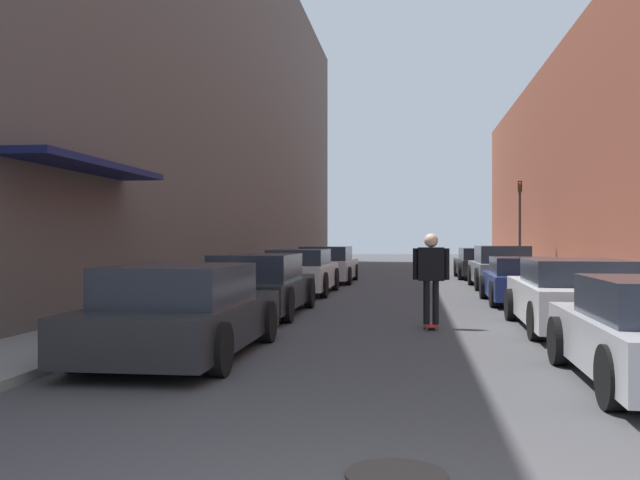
% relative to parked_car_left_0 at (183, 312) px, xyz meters
% --- Properties ---
extents(ground, '(105.19, 105.19, 0.00)m').
position_rel_parked_car_left_0_xyz_m(ground, '(2.90, 13.32, -0.61)').
color(ground, '#424244').
extents(curb_strip_left, '(1.80, 47.81, 0.12)m').
position_rel_parked_car_left_0_xyz_m(curb_strip_left, '(-2.06, 18.10, -0.55)').
color(curb_strip_left, gray).
rests_on(curb_strip_left, ground).
extents(curb_strip_right, '(1.80, 47.81, 0.12)m').
position_rel_parked_car_left_0_xyz_m(curb_strip_right, '(7.85, 18.10, -0.55)').
color(curb_strip_right, gray).
rests_on(curb_strip_right, ground).
extents(building_row_left, '(4.90, 47.81, 14.68)m').
position_rel_parked_car_left_0_xyz_m(building_row_left, '(-4.96, 18.10, 6.73)').
color(building_row_left, '#564C47').
rests_on(building_row_left, ground).
extents(building_row_right, '(4.90, 47.81, 9.16)m').
position_rel_parked_car_left_0_xyz_m(building_row_right, '(10.75, 18.10, 3.97)').
color(building_row_right, brown).
rests_on(building_row_right, ground).
extents(parked_car_left_0, '(1.95, 4.51, 1.26)m').
position_rel_parked_car_left_0_xyz_m(parked_car_left_0, '(0.00, 0.00, 0.00)').
color(parked_car_left_0, '#232326').
rests_on(parked_car_left_0, ground).
extents(parked_car_left_1, '(1.91, 4.80, 1.29)m').
position_rel_parked_car_left_0_xyz_m(parked_car_left_1, '(-0.12, 5.44, 0.02)').
color(parked_car_left_1, '#232326').
rests_on(parked_car_left_1, ground).
extents(parked_car_left_2, '(1.92, 4.65, 1.30)m').
position_rel_parked_car_left_0_xyz_m(parked_car_left_2, '(-0.13, 11.23, 0.04)').
color(parked_car_left_2, silver).
rests_on(parked_car_left_2, ground).
extents(parked_car_left_3, '(2.05, 4.75, 1.33)m').
position_rel_parked_car_left_0_xyz_m(parked_car_left_3, '(-0.01, 16.77, 0.04)').
color(parked_car_left_3, '#B7B7BC').
rests_on(parked_car_left_3, ground).
extents(parked_car_right_1, '(1.91, 4.59, 1.26)m').
position_rel_parked_car_left_0_xyz_m(parked_car_right_1, '(5.91, 3.55, 0.01)').
color(parked_car_right_1, silver).
rests_on(parked_car_right_1, ground).
extents(parked_car_right_2, '(1.89, 4.00, 1.15)m').
position_rel_parked_car_left_0_xyz_m(parked_car_right_2, '(5.88, 8.85, -0.04)').
color(parked_car_right_2, navy).
rests_on(parked_car_right_2, ground).
extents(parked_car_right_3, '(1.90, 4.40, 1.39)m').
position_rel_parked_car_left_0_xyz_m(parked_car_right_3, '(6.01, 14.42, 0.06)').
color(parked_car_right_3, gray).
rests_on(parked_car_right_3, ground).
extents(parked_car_right_4, '(2.07, 4.36, 1.24)m').
position_rel_parked_car_left_0_xyz_m(parked_car_right_4, '(5.95, 20.23, 0.00)').
color(parked_car_right_4, '#232326').
rests_on(parked_car_right_4, ground).
extents(skateboarder, '(0.65, 0.78, 1.71)m').
position_rel_parked_car_left_0_xyz_m(skateboarder, '(3.45, 3.54, 0.45)').
color(skateboarder, '#B2231E').
rests_on(skateboarder, ground).
extents(manhole_cover, '(0.70, 0.70, 0.02)m').
position_rel_parked_car_left_0_xyz_m(manhole_cover, '(3.00, -4.57, -0.60)').
color(manhole_cover, '#332D28').
rests_on(manhole_cover, ground).
extents(traffic_light, '(0.16, 0.22, 3.82)m').
position_rel_parked_car_left_0_xyz_m(traffic_light, '(7.41, 19.84, 1.85)').
color(traffic_light, '#2D2D2D').
rests_on(traffic_light, curb_strip_right).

